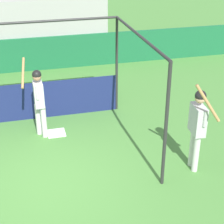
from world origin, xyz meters
name	(u,v)px	position (x,y,z in m)	size (l,w,h in m)	color
ground_plane	(48,185)	(0.00, 0.00, 0.00)	(60.00, 60.00, 0.00)	#477F38
outfield_wall	(27,55)	(0.00, 6.81, 0.59)	(24.00, 0.12, 1.18)	#196038
bleacher_section	(23,28)	(0.00, 8.07, 1.23)	(5.95, 2.40, 2.46)	#9E9E99
batting_cage	(51,87)	(0.41, 2.33, 1.14)	(3.79, 3.62, 2.64)	#282828
home_plate	(56,133)	(0.43, 2.04, 0.01)	(0.44, 0.44, 0.02)	white
player_batter	(38,97)	(0.07, 2.05, 1.03)	(0.51, 0.85, 1.87)	silver
player_waiting	(198,123)	(3.11, -0.20, 1.11)	(0.49, 0.79, 2.08)	silver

